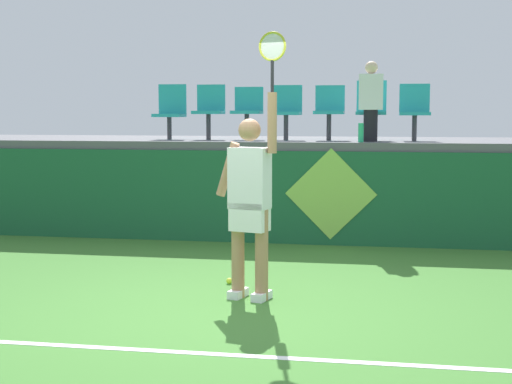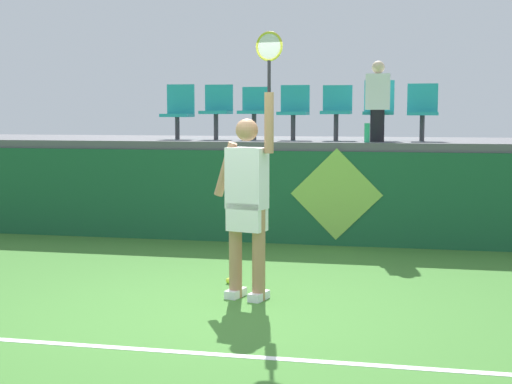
{
  "view_description": "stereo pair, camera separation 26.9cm",
  "coord_description": "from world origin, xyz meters",
  "px_view_note": "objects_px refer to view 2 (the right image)",
  "views": [
    {
      "loc": [
        1.42,
        -6.5,
        1.83
      ],
      "look_at": [
        0.07,
        1.3,
        0.98
      ],
      "focal_mm": 51.51,
      "sensor_mm": 36.0,
      "label": 1
    },
    {
      "loc": [
        1.69,
        -6.45,
        1.83
      ],
      "look_at": [
        0.07,
        1.3,
        0.98
      ],
      "focal_mm": 51.51,
      "sensor_mm": 36.0,
      "label": 2
    }
  ],
  "objects_px": {
    "tennis_player": "(247,198)",
    "stadium_chair_4": "(337,109)",
    "stadium_chair_0": "(179,110)",
    "stadium_chair_3": "(294,109)",
    "spectator_0": "(378,100)",
    "stadium_chair_2": "(255,109)",
    "stadium_chair_5": "(379,107)",
    "stadium_chair_1": "(217,108)",
    "water_bottle": "(367,133)",
    "tennis_ball": "(229,281)",
    "stadium_chair_6": "(422,109)"
  },
  "relations": [
    {
      "from": "stadium_chair_0",
      "to": "spectator_0",
      "type": "distance_m",
      "value": 3.11
    },
    {
      "from": "stadium_chair_0",
      "to": "stadium_chair_1",
      "type": "distance_m",
      "value": 0.62
    },
    {
      "from": "stadium_chair_0",
      "to": "stadium_chair_1",
      "type": "height_order",
      "value": "stadium_chair_0"
    },
    {
      "from": "stadium_chair_2",
      "to": "spectator_0",
      "type": "xyz_separation_m",
      "value": [
        1.86,
        -0.4,
        0.12
      ]
    },
    {
      "from": "tennis_player",
      "to": "stadium_chair_0",
      "type": "distance_m",
      "value": 4.58
    },
    {
      "from": "stadium_chair_0",
      "to": "stadium_chair_6",
      "type": "distance_m",
      "value": 3.71
    },
    {
      "from": "tennis_player",
      "to": "water_bottle",
      "type": "relative_size",
      "value": 9.76
    },
    {
      "from": "stadium_chair_2",
      "to": "stadium_chair_5",
      "type": "height_order",
      "value": "stadium_chair_5"
    },
    {
      "from": "stadium_chair_3",
      "to": "water_bottle",
      "type": "bearing_deg",
      "value": -31.94
    },
    {
      "from": "tennis_player",
      "to": "stadium_chair_4",
      "type": "height_order",
      "value": "tennis_player"
    },
    {
      "from": "stadium_chair_4",
      "to": "stadium_chair_6",
      "type": "distance_m",
      "value": 1.25
    },
    {
      "from": "stadium_chair_0",
      "to": "stadium_chair_4",
      "type": "bearing_deg",
      "value": -0.21
    },
    {
      "from": "water_bottle",
      "to": "stadium_chair_0",
      "type": "xyz_separation_m",
      "value": [
        -2.95,
        0.71,
        0.33
      ]
    },
    {
      "from": "water_bottle",
      "to": "stadium_chair_4",
      "type": "height_order",
      "value": "stadium_chair_4"
    },
    {
      "from": "stadium_chair_6",
      "to": "stadium_chair_0",
      "type": "bearing_deg",
      "value": 179.92
    },
    {
      "from": "tennis_ball",
      "to": "water_bottle",
      "type": "distance_m",
      "value": 3.4
    },
    {
      "from": "stadium_chair_0",
      "to": "stadium_chair_5",
      "type": "xyz_separation_m",
      "value": [
        3.08,
        -0.0,
        0.03
      ]
    },
    {
      "from": "stadium_chair_5",
      "to": "stadium_chair_6",
      "type": "bearing_deg",
      "value": -0.41
    },
    {
      "from": "stadium_chair_0",
      "to": "stadium_chair_3",
      "type": "xyz_separation_m",
      "value": [
        1.82,
        -0.01,
        0.01
      ]
    },
    {
      "from": "tennis_player",
      "to": "stadium_chair_0",
      "type": "relative_size",
      "value": 3.05
    },
    {
      "from": "stadium_chair_0",
      "to": "stadium_chair_2",
      "type": "height_order",
      "value": "stadium_chair_0"
    },
    {
      "from": "water_bottle",
      "to": "stadium_chair_3",
      "type": "distance_m",
      "value": 1.38
    },
    {
      "from": "water_bottle",
      "to": "spectator_0",
      "type": "height_order",
      "value": "spectator_0"
    },
    {
      "from": "stadium_chair_0",
      "to": "water_bottle",
      "type": "bearing_deg",
      "value": -13.61
    },
    {
      "from": "water_bottle",
      "to": "stadium_chair_0",
      "type": "relative_size",
      "value": 0.31
    },
    {
      "from": "stadium_chair_2",
      "to": "stadium_chair_5",
      "type": "xyz_separation_m",
      "value": [
        1.86,
        0.01,
        0.02
      ]
    },
    {
      "from": "stadium_chair_2",
      "to": "stadium_chair_0",
      "type": "bearing_deg",
      "value": 179.46
    },
    {
      "from": "stadium_chair_1",
      "to": "stadium_chair_2",
      "type": "bearing_deg",
      "value": -0.47
    },
    {
      "from": "tennis_ball",
      "to": "stadium_chair_2",
      "type": "xyz_separation_m",
      "value": [
        -0.43,
        3.45,
        1.86
      ]
    },
    {
      "from": "tennis_player",
      "to": "stadium_chair_0",
      "type": "xyz_separation_m",
      "value": [
        -1.99,
        4.04,
        0.88
      ]
    },
    {
      "from": "tennis_player",
      "to": "stadium_chair_3",
      "type": "distance_m",
      "value": 4.13
    },
    {
      "from": "stadium_chair_1",
      "to": "tennis_player",
      "type": "bearing_deg",
      "value": -71.28
    },
    {
      "from": "tennis_ball",
      "to": "stadium_chair_0",
      "type": "relative_size",
      "value": 0.08
    },
    {
      "from": "water_bottle",
      "to": "stadium_chair_2",
      "type": "bearing_deg",
      "value": 157.94
    },
    {
      "from": "stadium_chair_1",
      "to": "stadium_chair_6",
      "type": "xyz_separation_m",
      "value": [
        3.08,
        0.0,
        -0.01
      ]
    },
    {
      "from": "stadium_chair_1",
      "to": "stadium_chair_2",
      "type": "xyz_separation_m",
      "value": [
        0.6,
        -0.0,
        -0.01
      ]
    },
    {
      "from": "stadium_chair_2",
      "to": "spectator_0",
      "type": "height_order",
      "value": "spectator_0"
    },
    {
      "from": "stadium_chair_2",
      "to": "spectator_0",
      "type": "distance_m",
      "value": 1.91
    },
    {
      "from": "stadium_chair_6",
      "to": "spectator_0",
      "type": "distance_m",
      "value": 0.76
    },
    {
      "from": "stadium_chair_4",
      "to": "stadium_chair_6",
      "type": "bearing_deg",
      "value": 0.18
    },
    {
      "from": "tennis_ball",
      "to": "water_bottle",
      "type": "xyz_separation_m",
      "value": [
        1.3,
        2.74,
        1.53
      ]
    },
    {
      "from": "tennis_ball",
      "to": "spectator_0",
      "type": "distance_m",
      "value": 3.9
    },
    {
      "from": "stadium_chair_2",
      "to": "stadium_chair_4",
      "type": "xyz_separation_m",
      "value": [
        1.24,
        0.0,
        0.0
      ]
    },
    {
      "from": "tennis_player",
      "to": "stadium_chair_2",
      "type": "bearing_deg",
      "value": 100.82
    },
    {
      "from": "stadium_chair_3",
      "to": "stadium_chair_5",
      "type": "xyz_separation_m",
      "value": [
        1.26,
        0.01,
        0.02
      ]
    },
    {
      "from": "tennis_ball",
      "to": "water_bottle",
      "type": "relative_size",
      "value": 0.25
    },
    {
      "from": "stadium_chair_1",
      "to": "spectator_0",
      "type": "bearing_deg",
      "value": -9.42
    },
    {
      "from": "tennis_ball",
      "to": "stadium_chair_3",
      "type": "relative_size",
      "value": 0.08
    },
    {
      "from": "tennis_ball",
      "to": "stadium_chair_4",
      "type": "height_order",
      "value": "stadium_chair_4"
    },
    {
      "from": "stadium_chair_1",
      "to": "stadium_chair_2",
      "type": "relative_size",
      "value": 1.05
    }
  ]
}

